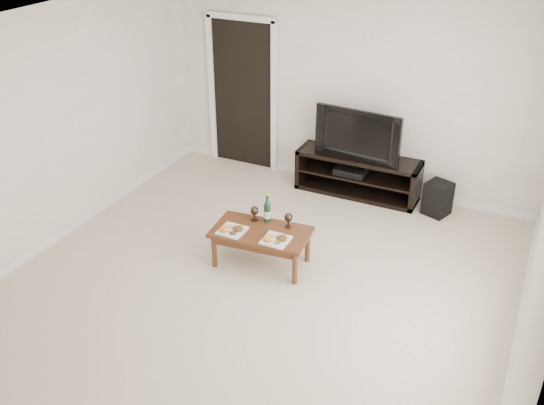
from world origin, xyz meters
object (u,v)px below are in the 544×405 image
Objects in this scene: media_console at (358,175)px; television at (361,132)px; coffee_table at (261,247)px; subwoofer at (438,198)px.

media_console is 1.42× the size of television.
coffee_table is (-0.40, -2.01, -0.67)m from television.
coffee_table is at bearing -101.37° from media_console.
television is 2.66× the size of subwoofer.
media_console is 1.07m from subwoofer.
television reaches higher than subwoofer.
subwoofer is at bearing 52.73° from coffee_table.
television reaches higher than coffee_table.
media_console is 3.78× the size of subwoofer.
television is 1.26m from subwoofer.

